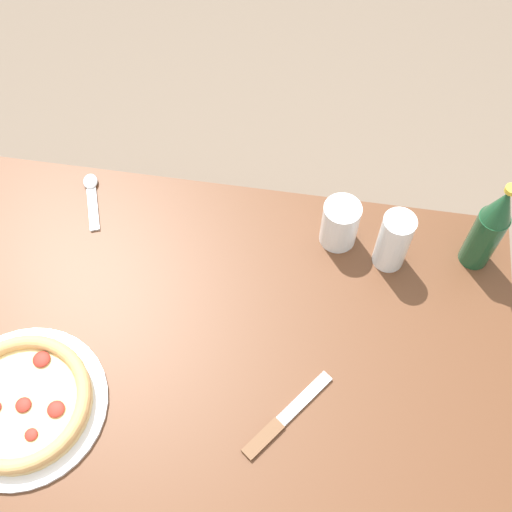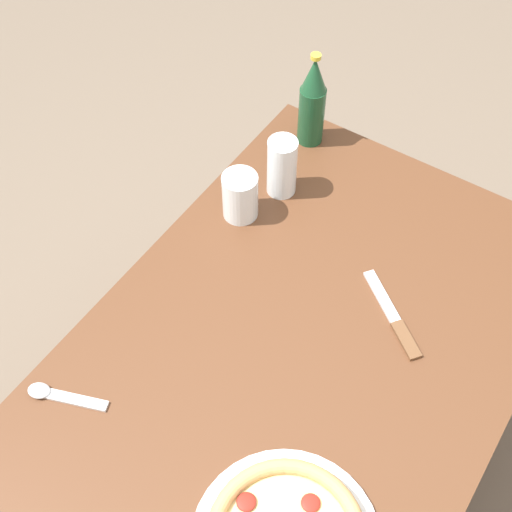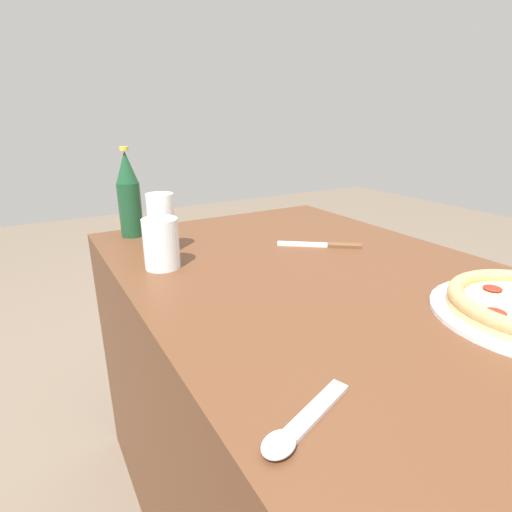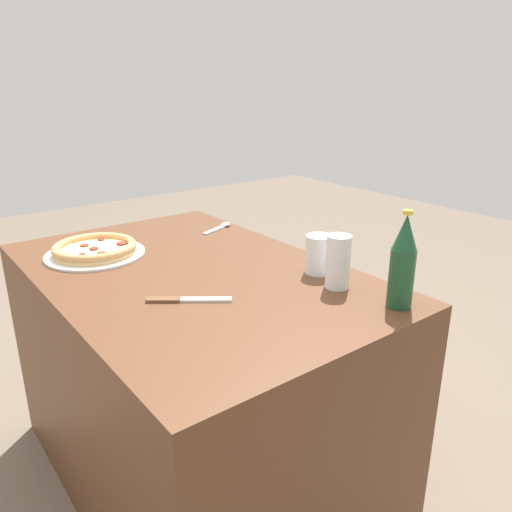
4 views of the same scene
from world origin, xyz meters
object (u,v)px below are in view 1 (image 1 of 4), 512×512
Objects in this scene: spoon at (91,192)px; glass_water at (340,225)px; beer_bottle at (490,228)px; knife at (284,418)px; pizza_margherita at (21,403)px; glass_mango_juice at (393,242)px.

glass_water is at bearing -3.44° from spoon.
knife is at bearing -130.92° from beer_bottle.
pizza_margherita reaches higher than knife.
beer_bottle is 1.31× the size of knife.
glass_water is 0.55m from spoon.
spoon is at bearing 91.59° from pizza_margherita.
glass_mango_juice reaches higher than knife.
spoon is (-0.83, 0.04, -0.11)m from beer_bottle.
glass_mango_juice reaches higher than pizza_margherita.
glass_mango_juice is at bearing 65.27° from knife.
glass_water is 0.12m from glass_mango_juice.
knife is (-0.34, -0.40, -0.11)m from beer_bottle.
pizza_margherita is 0.70m from glass_water.
knife is (-0.17, -0.37, -0.06)m from glass_mango_juice.
pizza_margherita is at bearing -139.78° from glass_water.
glass_mango_juice is 0.78× the size of knife.
glass_water is 0.29m from beer_bottle.
glass_water reaches higher than spoon.
pizza_margherita is at bearing -174.07° from knife.
beer_bottle reaches higher than glass_water.
pizza_margherita is at bearing -151.36° from beer_bottle.
beer_bottle reaches higher than pizza_margherita.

